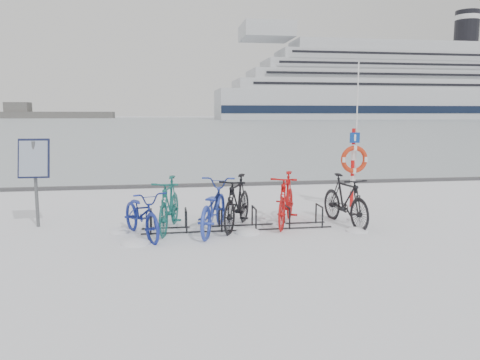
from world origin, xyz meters
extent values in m
plane|color=white|center=(0.00, 0.00, 0.00)|extent=(900.00, 900.00, 0.00)
cube|color=#AAB6C0|center=(0.00, 155.00, 0.01)|extent=(400.00, 298.00, 0.02)
cube|color=#3F3F42|center=(0.00, 5.90, 0.05)|extent=(400.00, 0.25, 0.10)
cylinder|color=black|center=(-1.80, -0.22, 0.22)|extent=(0.04, 0.04, 0.44)
cylinder|color=black|center=(-1.80, 0.22, 0.22)|extent=(0.04, 0.04, 0.44)
cylinder|color=black|center=(-1.80, 0.00, 0.44)|extent=(0.04, 0.44, 0.04)
cylinder|color=black|center=(-1.08, -0.22, 0.22)|extent=(0.04, 0.04, 0.44)
cylinder|color=black|center=(-1.08, 0.22, 0.22)|extent=(0.04, 0.04, 0.44)
cylinder|color=black|center=(-1.08, 0.00, 0.44)|extent=(0.04, 0.44, 0.04)
cylinder|color=black|center=(-0.36, -0.22, 0.22)|extent=(0.04, 0.04, 0.44)
cylinder|color=black|center=(-0.36, 0.22, 0.22)|extent=(0.04, 0.04, 0.44)
cylinder|color=black|center=(-0.36, 0.00, 0.44)|extent=(0.04, 0.44, 0.04)
cylinder|color=black|center=(0.36, -0.22, 0.22)|extent=(0.04, 0.04, 0.44)
cylinder|color=black|center=(0.36, 0.22, 0.22)|extent=(0.04, 0.04, 0.44)
cylinder|color=black|center=(0.36, 0.00, 0.44)|extent=(0.04, 0.44, 0.04)
cylinder|color=black|center=(1.08, -0.22, 0.22)|extent=(0.04, 0.04, 0.44)
cylinder|color=black|center=(1.08, 0.22, 0.22)|extent=(0.04, 0.04, 0.44)
cylinder|color=black|center=(1.08, 0.00, 0.44)|extent=(0.04, 0.44, 0.04)
cylinder|color=black|center=(1.80, -0.22, 0.22)|extent=(0.04, 0.04, 0.44)
cylinder|color=black|center=(1.80, 0.22, 0.22)|extent=(0.04, 0.04, 0.44)
cylinder|color=black|center=(1.80, 0.00, 0.44)|extent=(0.04, 0.44, 0.04)
cylinder|color=black|center=(0.00, -0.22, 0.02)|extent=(4.00, 0.03, 0.03)
cylinder|color=black|center=(0.00, 0.22, 0.02)|extent=(4.00, 0.03, 0.03)
cylinder|color=#595B5E|center=(-4.22, 0.84, 0.92)|extent=(0.07, 0.07, 1.84)
cube|color=black|center=(-4.22, 0.81, 1.48)|extent=(0.64, 0.25, 0.83)
cube|color=#8C99AD|center=(-4.22, 0.77, 1.48)|extent=(0.58, 0.19, 0.74)
cylinder|color=red|center=(3.30, 1.86, 0.20)|extent=(0.09, 0.09, 0.41)
cylinder|color=silver|center=(3.30, 1.86, 0.61)|extent=(0.09, 0.09, 0.41)
cylinder|color=red|center=(3.30, 1.86, 1.02)|extent=(0.09, 0.09, 0.41)
cylinder|color=silver|center=(3.30, 1.86, 1.43)|extent=(0.09, 0.09, 0.41)
cylinder|color=red|center=(3.30, 1.86, 1.84)|extent=(0.09, 0.09, 0.41)
torus|color=red|center=(3.30, 1.77, 1.25)|extent=(0.71, 0.12, 0.71)
cube|color=navy|center=(3.30, 1.78, 1.81)|extent=(0.26, 0.03, 0.26)
cylinder|color=silver|center=(3.39, 1.91, 1.86)|extent=(0.03, 0.03, 3.71)
cube|color=silver|center=(91.65, 185.87, 6.16)|extent=(143.77, 26.70, 12.32)
cube|color=black|center=(91.65, 172.47, 4.11)|extent=(143.77, 0.30, 3.08)
cube|color=black|center=(91.65, 199.27, 4.11)|extent=(143.77, 0.30, 3.08)
cube|color=silver|center=(91.65, 185.87, 14.38)|extent=(128.37, 24.65, 4.11)
cube|color=silver|center=(91.65, 185.87, 22.59)|extent=(103.72, 21.57, 4.11)
cube|color=silver|center=(91.65, 185.87, 30.81)|extent=(79.07, 18.48, 4.11)
cube|color=silver|center=(40.31, 185.87, 35.94)|extent=(20.54, 20.54, 6.16)
cylinder|color=black|center=(130.68, 185.87, 40.05)|extent=(10.27, 10.27, 14.38)
cube|color=black|center=(91.65, 173.34, 18.48)|extent=(112.96, 0.20, 12.32)
imported|color=navy|center=(-1.96, -0.29, 0.49)|extent=(1.31, 1.97, 0.98)
imported|color=#155852|center=(-1.42, 0.13, 0.57)|extent=(0.92, 1.98, 1.15)
imported|color=#2A40AF|center=(-0.52, -0.10, 0.55)|extent=(1.34, 2.21, 1.09)
imported|color=black|center=(0.01, 0.11, 0.58)|extent=(1.28, 1.99, 1.16)
imported|color=red|center=(1.12, 0.25, 0.59)|extent=(1.27, 2.02, 1.18)
imported|color=black|center=(2.40, 0.05, 0.57)|extent=(0.83, 1.95, 1.14)
ellipsoid|color=white|center=(0.96, 0.40, 0.00)|extent=(0.49, 0.49, 0.17)
ellipsoid|color=white|center=(-0.76, 0.28, 0.00)|extent=(0.50, 0.50, 0.18)
ellipsoid|color=white|center=(0.62, 0.85, 0.00)|extent=(0.35, 0.35, 0.12)
ellipsoid|color=white|center=(2.79, 0.37, 0.00)|extent=(0.41, 0.41, 0.14)
ellipsoid|color=white|center=(0.15, -0.41, 0.00)|extent=(0.54, 0.54, 0.19)
ellipsoid|color=white|center=(-2.06, -0.87, 0.00)|extent=(0.56, 0.56, 0.20)
ellipsoid|color=white|center=(-2.44, 0.05, 0.00)|extent=(0.42, 0.42, 0.15)
ellipsoid|color=white|center=(2.41, -0.63, 0.00)|extent=(0.48, 0.48, 0.17)
camera|label=1|loc=(-1.45, -9.56, 2.41)|focal=35.00mm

